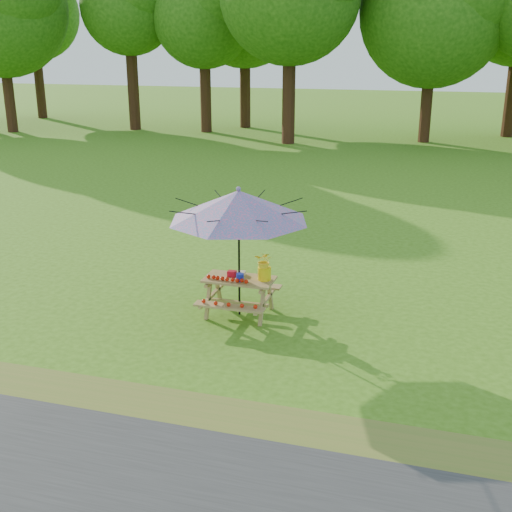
# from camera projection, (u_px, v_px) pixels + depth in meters

# --- Properties ---
(ground) EXTENTS (120.00, 120.00, 0.00)m
(ground) POSITION_uv_depth(u_px,v_px,m) (182.00, 319.00, 10.99)
(ground) COLOR #3D6B14
(ground) RESTS_ON ground
(drygrass_strip) EXTENTS (120.00, 1.20, 0.01)m
(drygrass_strip) POSITION_uv_depth(u_px,v_px,m) (99.00, 402.00, 8.44)
(drygrass_strip) COLOR olive
(drygrass_strip) RESTS_ON ground
(picnic_table) EXTENTS (1.20, 1.32, 0.67)m
(picnic_table) POSITION_uv_depth(u_px,v_px,m) (239.00, 297.00, 11.10)
(picnic_table) COLOR #A4874A
(picnic_table) RESTS_ON ground
(patio_umbrella) EXTENTS (2.61, 2.61, 2.27)m
(patio_umbrella) POSITION_uv_depth(u_px,v_px,m) (239.00, 206.00, 10.59)
(patio_umbrella) COLOR black
(patio_umbrella) RESTS_ON ground
(produce_bins) EXTENTS (0.34, 0.40, 0.13)m
(produce_bins) POSITION_uv_depth(u_px,v_px,m) (238.00, 275.00, 10.99)
(produce_bins) COLOR red
(produce_bins) RESTS_ON picnic_table
(tomatoes_row) EXTENTS (0.77, 0.13, 0.07)m
(tomatoes_row) POSITION_uv_depth(u_px,v_px,m) (228.00, 279.00, 10.86)
(tomatoes_row) COLOR red
(tomatoes_row) RESTS_ON picnic_table
(flower_bucket) EXTENTS (0.33, 0.30, 0.51)m
(flower_bucket) POSITION_uv_depth(u_px,v_px,m) (264.00, 265.00, 10.84)
(flower_bucket) COLOR yellow
(flower_bucket) RESTS_ON picnic_table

